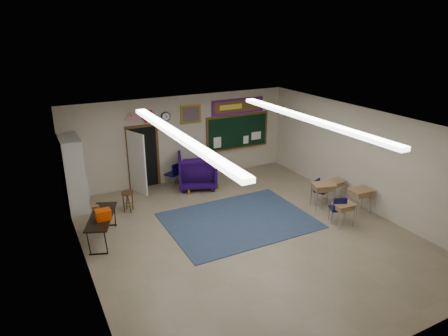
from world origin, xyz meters
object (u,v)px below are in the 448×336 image
wooden_stool (128,201)px  student_desk_front_left (323,194)px  student_desk_front_right (335,189)px  wingback_armchair (197,170)px  folding_table (103,227)px

wooden_stool → student_desk_front_left: bearing=-25.1°
wooden_stool → student_desk_front_right: bearing=-20.5°
wingback_armchair → student_desk_front_right: size_ratio=1.92×
student_desk_front_right → wooden_stool: bearing=154.8°
student_desk_front_left → student_desk_front_right: bearing=34.1°
student_desk_front_left → folding_table: 6.37m
wingback_armchair → student_desk_front_left: (2.66, -3.28, -0.14)m
student_desk_front_left → wooden_stool: bearing=170.6°
wingback_armchair → student_desk_front_left: bearing=149.9°
student_desk_front_left → folding_table: bearing=-174.5°
folding_table → wooden_stool: bearing=74.3°
student_desk_front_right → wooden_stool: (-5.96, 2.23, -0.06)m
student_desk_front_left → student_desk_front_right: student_desk_front_left is taller
student_desk_front_left → folding_table: (-6.27, 1.13, -0.07)m
wingback_armchair → wooden_stool: wingback_armchair is taller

